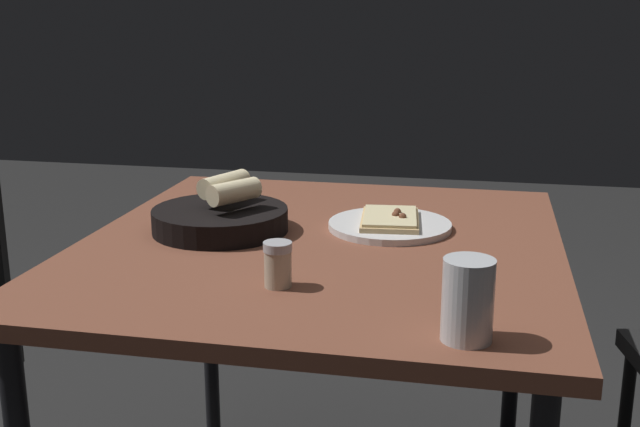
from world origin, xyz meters
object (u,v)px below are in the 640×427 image
object	(u,v)px
bread_basket	(221,216)
beer_glass	(467,305)
pepper_shaker	(278,267)
dining_table	(321,272)
pizza_plate	(390,224)

from	to	relation	value
bread_basket	beer_glass	size ratio (longest dim) A/B	2.36
bread_basket	pepper_shaker	size ratio (longest dim) A/B	3.63
bread_basket	pepper_shaker	bearing A→B (deg)	124.05
dining_table	bread_basket	world-z (taller)	bread_basket
dining_table	beer_glass	world-z (taller)	beer_glass
dining_table	beer_glass	xyz separation A→B (m)	(-0.29, 0.42, 0.12)
pizza_plate	pepper_shaker	size ratio (longest dim) A/B	3.33
pepper_shaker	dining_table	bearing A→B (deg)	-93.51
dining_table	pizza_plate	xyz separation A→B (m)	(-0.12, -0.11, 0.08)
dining_table	pepper_shaker	bearing A→B (deg)	86.49
beer_glass	pepper_shaker	xyz separation A→B (m)	(0.31, -0.15, -0.02)
pizza_plate	beer_glass	world-z (taller)	beer_glass
beer_glass	pizza_plate	bearing A→B (deg)	-72.23
dining_table	pizza_plate	bearing A→B (deg)	-138.35
beer_glass	dining_table	bearing A→B (deg)	-55.28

